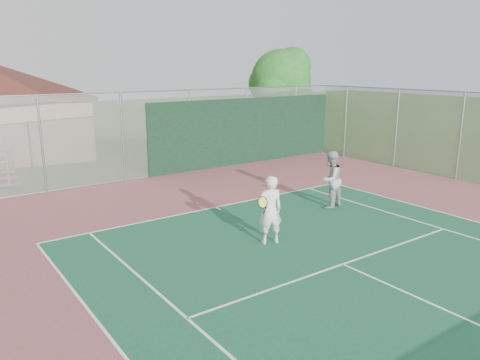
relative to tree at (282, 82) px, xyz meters
The scene contains 5 objects.
back_fence 7.94m from the tree, 159.90° to the right, with size 20.08×0.11×3.53m.
side_fence_right 7.39m from the tree, 84.69° to the right, with size 0.08×9.00×3.50m.
tree is the anchor object (origin of this frame).
player_white_front 15.17m from the tree, 131.44° to the right, with size 1.02×0.73×1.79m.
player_grey_back 12.01m from the tree, 122.59° to the right, with size 1.03×0.88×1.84m.
Camera 1 is at (-7.78, -0.40, 4.51)m, focal length 35.00 mm.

